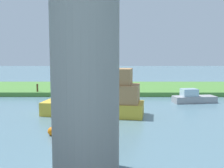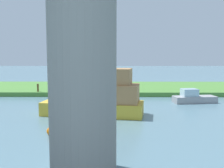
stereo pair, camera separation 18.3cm
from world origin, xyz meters
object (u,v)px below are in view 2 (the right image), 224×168
person_on_bank (67,84)px  pontoon_yellow (96,96)px  bridge_pylon (82,55)px  marker_buoy (51,131)px  mooring_post (38,88)px  motorboat_white (193,98)px

person_on_bank → pontoon_yellow: pontoon_yellow is taller
bridge_pylon → marker_buoy: size_ratio=18.75×
person_on_bank → pontoon_yellow: bearing=110.6°
mooring_post → motorboat_white: 16.94m
person_on_bank → bridge_pylon: bearing=101.6°
person_on_bank → motorboat_white: size_ratio=0.32×
person_on_bank → motorboat_white: person_on_bank is taller
marker_buoy → motorboat_white: bearing=-136.4°
bridge_pylon → pontoon_yellow: size_ratio=1.15×
bridge_pylon → marker_buoy: bearing=-64.0°
person_on_bank → motorboat_white: bearing=156.0°
person_on_bank → mooring_post: size_ratio=1.57×
bridge_pylon → pontoon_yellow: 11.03m
bridge_pylon → motorboat_white: size_ratio=2.18×
mooring_post → marker_buoy: (-4.97, 15.05, -0.69)m
mooring_post → marker_buoy: size_ratio=1.77×
mooring_post → pontoon_yellow: bearing=127.0°
pontoon_yellow → motorboat_white: (-9.15, -5.46, -0.99)m
marker_buoy → pontoon_yellow: bearing=-112.9°
bridge_pylon → person_on_bank: (4.52, -22.01, -3.49)m
motorboat_white → marker_buoy: 15.79m
pontoon_yellow → motorboat_white: size_ratio=1.89×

